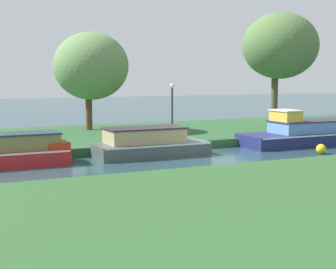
{
  "coord_description": "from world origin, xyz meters",
  "views": [
    {
      "loc": [
        -11.11,
        -19.32,
        3.54
      ],
      "look_at": [
        -1.55,
        1.2,
        0.9
      ],
      "focal_mm": 54.71,
      "sensor_mm": 36.0,
      "label": 1
    }
  ],
  "objects": [
    {
      "name": "slate_cruiser",
      "position": [
        -2.5,
        1.2,
        0.54
      ],
      "size": [
        4.98,
        2.17,
        1.28
      ],
      "color": "#45504E",
      "rests_on": "ground_plane"
    },
    {
      "name": "navy_barge",
      "position": [
        7.23,
        1.2,
        0.56
      ],
      "size": [
        9.22,
        2.32,
        1.82
      ],
      "color": "navy",
      "rests_on": "ground_plane"
    },
    {
      "name": "ground_plane",
      "position": [
        0.0,
        0.0,
        0.0
      ],
      "size": [
        120.0,
        120.0,
        0.0
      ],
      "primitive_type": "plane",
      "color": "#26434C"
    },
    {
      "name": "lamp_post",
      "position": [
        -0.17,
        3.68,
        2.13
      ],
      "size": [
        0.24,
        0.24,
        2.72
      ],
      "color": "#333338",
      "rests_on": "riverbank_far"
    },
    {
      "name": "mooring_post_far",
      "position": [
        -8.27,
        2.66,
        0.75
      ],
      "size": [
        0.14,
        0.14,
        0.69
      ],
      "primitive_type": "cylinder",
      "color": "#442E28",
      "rests_on": "riverbank_far"
    },
    {
      "name": "willow_tree_left",
      "position": [
        -2.83,
        8.7,
        4.03
      ],
      "size": [
        4.16,
        4.65,
        5.54
      ],
      "color": "brown",
      "rests_on": "riverbank_far"
    },
    {
      "name": "riverbank_far",
      "position": [
        0.0,
        7.0,
        0.2
      ],
      "size": [
        72.0,
        10.0,
        0.4
      ],
      "primitive_type": "cube",
      "color": "#29552D",
      "rests_on": "ground_plane"
    },
    {
      "name": "channel_buoy",
      "position": [
        4.78,
        -1.56,
        0.22
      ],
      "size": [
        0.45,
        0.45,
        0.45
      ],
      "primitive_type": "sphere",
      "color": "yellow",
      "rests_on": "ground_plane"
    },
    {
      "name": "willow_tree_centre",
      "position": [
        7.51,
        5.2,
        5.21
      ],
      "size": [
        4.31,
        4.55,
        6.75
      ],
      "color": "brown",
      "rests_on": "riverbank_far"
    },
    {
      "name": "mooring_post_near",
      "position": [
        5.31,
        2.66,
        0.77
      ],
      "size": [
        0.19,
        0.19,
        0.74
      ],
      "primitive_type": "cylinder",
      "color": "#523B20",
      "rests_on": "riverbank_far"
    }
  ]
}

